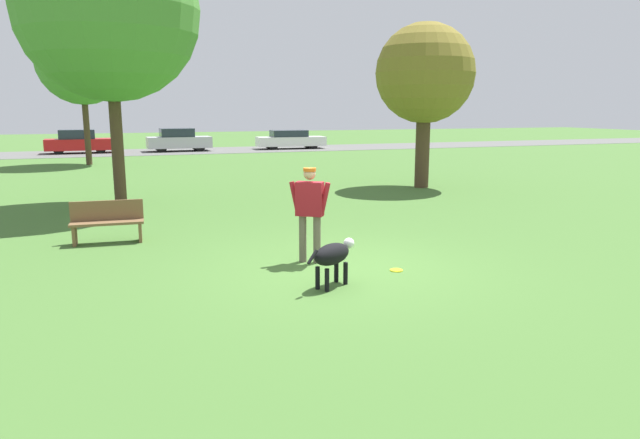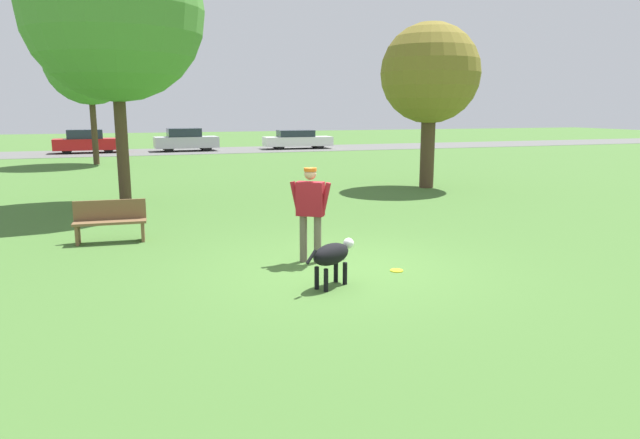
% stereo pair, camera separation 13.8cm
% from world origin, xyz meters
% --- Properties ---
extents(ground_plane, '(120.00, 120.00, 0.00)m').
position_xyz_m(ground_plane, '(0.00, 0.00, 0.00)').
color(ground_plane, '#426B2D').
extents(far_road_strip, '(120.00, 6.00, 0.01)m').
position_xyz_m(far_road_strip, '(0.00, 28.74, 0.01)').
color(far_road_strip, '#5B5B59').
rests_on(far_road_strip, ground_plane).
extents(person, '(0.66, 0.48, 1.66)m').
position_xyz_m(person, '(-0.39, 0.53, 0.99)').
color(person, '#665B4C').
rests_on(person, ground_plane).
extents(dog, '(0.98, 0.67, 0.68)m').
position_xyz_m(dog, '(-0.51, -0.90, 0.48)').
color(dog, black).
rests_on(dog, ground_plane).
extents(frisbee, '(0.22, 0.22, 0.02)m').
position_xyz_m(frisbee, '(0.78, -0.48, 0.01)').
color(frisbee, yellow).
rests_on(frisbee, ground_plane).
extents(tree_near_left, '(4.74, 4.74, 7.57)m').
position_xyz_m(tree_near_left, '(-3.44, 7.88, 5.18)').
color(tree_near_left, '#4C3826').
rests_on(tree_near_left, ground_plane).
extents(tree_far_left, '(4.18, 4.18, 7.02)m').
position_xyz_m(tree_far_left, '(-4.72, 21.13, 4.92)').
color(tree_far_left, '#4C3826').
rests_on(tree_far_left, ground_plane).
extents(tree_near_right, '(3.30, 3.30, 5.47)m').
position_xyz_m(tree_near_right, '(6.38, 8.53, 3.78)').
color(tree_near_right, '#4C3826').
rests_on(tree_near_right, ground_plane).
extents(parked_car_red, '(3.94, 1.79, 1.43)m').
position_xyz_m(parked_car_red, '(-5.54, 29.10, 0.69)').
color(parked_car_red, red).
rests_on(parked_car_red, ground_plane).
extents(parked_car_silver, '(3.99, 1.89, 1.45)m').
position_xyz_m(parked_car_silver, '(0.34, 28.78, 0.71)').
color(parked_car_silver, '#B7B7BC').
rests_on(parked_car_silver, ground_plane).
extents(parked_car_white, '(4.63, 1.83, 1.25)m').
position_xyz_m(parked_car_white, '(7.72, 28.60, 0.62)').
color(parked_car_white, white).
rests_on(parked_car_white, ground_plane).
extents(park_bench, '(1.42, 0.48, 0.84)m').
position_xyz_m(park_bench, '(-3.74, 3.34, 0.45)').
color(park_bench, brown).
rests_on(park_bench, ground_plane).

